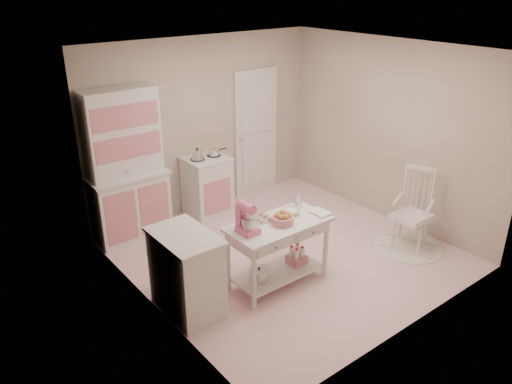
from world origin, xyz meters
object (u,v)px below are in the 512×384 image
base_cabinet (187,273)px  bread_basket (283,220)px  hutch (127,167)px  work_table (278,253)px  stove (207,187)px  stand_mixer (248,219)px  rocking_chair (413,210)px

base_cabinet → bread_basket: 1.21m
hutch → base_cabinet: bearing=-97.6°
hutch → work_table: (0.84, -2.11, -0.64)m
work_table → hutch: bearing=111.8°
stove → stand_mixer: 2.24m
bread_basket → stand_mixer: bearing=171.0°
work_table → bread_basket: size_ratio=4.80×
hutch → bread_basket: hutch is taller
rocking_chair → work_table: 1.98m
hutch → stove: hutch is taller
work_table → stand_mixer: stand_mixer is taller
base_cabinet → stand_mixer: (0.67, -0.19, 0.51)m
stand_mixer → bread_basket: stand_mixer is taller
work_table → stand_mixer: bearing=177.3°
stove → bread_basket: size_ratio=3.68×
hutch → bread_basket: bearing=-68.2°
hutch → rocking_chair: hutch is taller
stand_mixer → hutch: bearing=99.0°
stand_mixer → bread_basket: 0.46m
work_table → stand_mixer: 0.71m
hutch → rocking_chair: 3.79m
stove → base_cabinet: bearing=-128.2°
base_cabinet → stand_mixer: bearing=-15.9°
rocking_chair → stand_mixer: bearing=146.8°
bread_basket → base_cabinet: bearing=166.8°
stove → hutch: bearing=177.6°
hutch → rocking_chair: (2.77, -2.55, -0.49)m
stove → work_table: stove is taller
base_cabinet → stand_mixer: 0.87m
work_table → bread_basket: (0.02, -0.05, 0.45)m
rocking_chair → stand_mixer: stand_mixer is taller
stand_mixer → stove: bearing=66.6°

